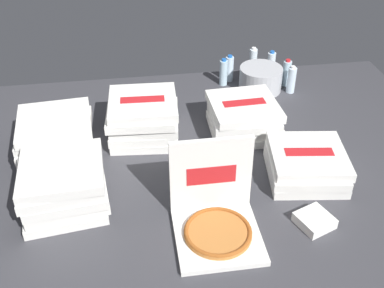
{
  "coord_description": "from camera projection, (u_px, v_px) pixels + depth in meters",
  "views": [
    {
      "loc": [
        -0.29,
        -1.95,
        1.63
      ],
      "look_at": [
        0.02,
        0.1,
        0.14
      ],
      "focal_mm": 43.86,
      "sensor_mm": 36.0,
      "label": 1
    }
  ],
  "objects": [
    {
      "name": "ground_plane",
      "position": [
        192.0,
        177.0,
        2.55
      ],
      "size": [
        3.2,
        2.4,
        0.02
      ],
      "primitive_type": "cube",
      "color": "#38383D"
    },
    {
      "name": "open_pizza_box",
      "position": [
        216.0,
        215.0,
        2.18
      ],
      "size": [
        0.39,
        0.41,
        0.42
      ],
      "color": "white",
      "rests_on": "ground_plane"
    },
    {
      "name": "pizza_stack_left_far",
      "position": [
        56.0,
        138.0,
        2.62
      ],
      "size": [
        0.44,
        0.43,
        0.25
      ],
      "color": "white",
      "rests_on": "ground_plane"
    },
    {
      "name": "pizza_stack_right_near",
      "position": [
        243.0,
        117.0,
        2.84
      ],
      "size": [
        0.41,
        0.42,
        0.2
      ],
      "color": "white",
      "rests_on": "ground_plane"
    },
    {
      "name": "pizza_stack_left_near",
      "position": [
        143.0,
        118.0,
        2.79
      ],
      "size": [
        0.45,
        0.44,
        0.25
      ],
      "color": "white",
      "rests_on": "ground_plane"
    },
    {
      "name": "pizza_stack_center_far",
      "position": [
        63.0,
        186.0,
        2.29
      ],
      "size": [
        0.45,
        0.45,
        0.25
      ],
      "color": "white",
      "rests_on": "ground_plane"
    },
    {
      "name": "pizza_stack_right_mid",
      "position": [
        306.0,
        164.0,
        2.51
      ],
      "size": [
        0.46,
        0.46,
        0.15
      ],
      "color": "white",
      "rests_on": "ground_plane"
    },
    {
      "name": "ice_bucket",
      "position": [
        260.0,
        79.0,
        3.28
      ],
      "size": [
        0.3,
        0.3,
        0.17
      ],
      "primitive_type": "cylinder",
      "color": "#B7BABF",
      "rests_on": "ground_plane"
    },
    {
      "name": "water_bottle_0",
      "position": [
        223.0,
        72.0,
        3.34
      ],
      "size": [
        0.06,
        0.06,
        0.2
      ],
      "color": "silver",
      "rests_on": "ground_plane"
    },
    {
      "name": "water_bottle_1",
      "position": [
        253.0,
        61.0,
        3.49
      ],
      "size": [
        0.06,
        0.06,
        0.2
      ],
      "color": "white",
      "rests_on": "ground_plane"
    },
    {
      "name": "water_bottle_2",
      "position": [
        271.0,
        64.0,
        3.44
      ],
      "size": [
        0.06,
        0.06,
        0.2
      ],
      "color": "white",
      "rests_on": "ground_plane"
    },
    {
      "name": "water_bottle_3",
      "position": [
        291.0,
        80.0,
        3.25
      ],
      "size": [
        0.06,
        0.06,
        0.2
      ],
      "color": "silver",
      "rests_on": "ground_plane"
    },
    {
      "name": "water_bottle_4",
      "position": [
        287.0,
        73.0,
        3.33
      ],
      "size": [
        0.06,
        0.06,
        0.2
      ],
      "color": "silver",
      "rests_on": "ground_plane"
    },
    {
      "name": "water_bottle_5",
      "position": [
        229.0,
        69.0,
        3.39
      ],
      "size": [
        0.06,
        0.06,
        0.2
      ],
      "color": "silver",
      "rests_on": "ground_plane"
    },
    {
      "name": "napkin_pile",
      "position": [
        314.0,
        220.0,
        2.24
      ],
      "size": [
        0.2,
        0.2,
        0.05
      ],
      "primitive_type": "cube",
      "rotation": [
        0.0,
        0.0,
        0.38
      ],
      "color": "white",
      "rests_on": "ground_plane"
    }
  ]
}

